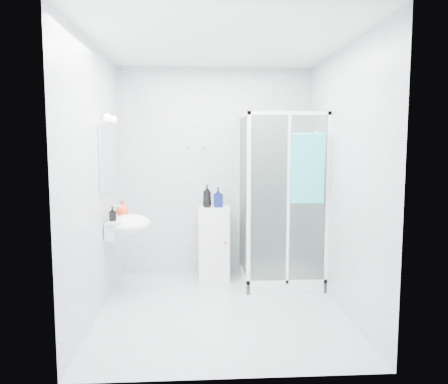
{
  "coord_description": "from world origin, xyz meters",
  "views": [
    {
      "loc": [
        -0.23,
        -4.21,
        1.65
      ],
      "look_at": [
        0.05,
        0.35,
        1.15
      ],
      "focal_mm": 35.0,
      "sensor_mm": 36.0,
      "label": 1
    }
  ],
  "objects": [
    {
      "name": "wall_basin",
      "position": [
        -0.99,
        0.45,
        0.8
      ],
      "size": [
        0.46,
        0.56,
        0.35
      ],
      "color": "white",
      "rests_on": "ground"
    },
    {
      "name": "storage_cabinet",
      "position": [
        -0.03,
        1.02,
        0.45
      ],
      "size": [
        0.38,
        0.4,
        0.9
      ],
      "rotation": [
        0.0,
        0.0,
        -0.04
      ],
      "color": "white",
      "rests_on": "ground"
    },
    {
      "name": "room",
      "position": [
        0.0,
        0.0,
        1.3
      ],
      "size": [
        2.4,
        2.6,
        2.6
      ],
      "color": "silver",
      "rests_on": "ground"
    },
    {
      "name": "mirror",
      "position": [
        -1.19,
        0.45,
        1.5
      ],
      "size": [
        0.02,
        0.6,
        0.7
      ],
      "primitive_type": "cube",
      "color": "white",
      "rests_on": "room"
    },
    {
      "name": "shampoo_bottle_b",
      "position": [
        0.02,
        0.99,
        1.02
      ],
      "size": [
        0.11,
        0.11,
        0.24
      ],
      "primitive_type": "imported",
      "rotation": [
        0.0,
        0.0,
        0.05
      ],
      "color": "#0D154E",
      "rests_on": "storage_cabinet"
    },
    {
      "name": "vanity_lights",
      "position": [
        -1.14,
        0.45,
        1.92
      ],
      "size": [
        0.1,
        0.4,
        0.08
      ],
      "color": "silver",
      "rests_on": "room"
    },
    {
      "name": "wall_hooks",
      "position": [
        -0.25,
        1.26,
        1.62
      ],
      "size": [
        0.23,
        0.06,
        0.03
      ],
      "color": "silver",
      "rests_on": "room"
    },
    {
      "name": "hand_towel",
      "position": [
        0.94,
        0.36,
        1.41
      ],
      "size": [
        0.35,
        0.05,
        0.75
      ],
      "color": "#30B6B7",
      "rests_on": "shower_enclosure"
    },
    {
      "name": "shower_enclosure",
      "position": [
        0.67,
        0.77,
        0.45
      ],
      "size": [
        0.9,
        0.95,
        2.0
      ],
      "color": "white",
      "rests_on": "ground"
    },
    {
      "name": "soap_dispenser_black",
      "position": [
        -1.11,
        0.3,
        0.94
      ],
      "size": [
        0.09,
        0.09,
        0.15
      ],
      "primitive_type": "imported",
      "rotation": [
        0.0,
        0.0,
        0.35
      ],
      "color": "black",
      "rests_on": "wall_basin"
    },
    {
      "name": "shampoo_bottle_a",
      "position": [
        -0.12,
        0.99,
        1.03
      ],
      "size": [
        0.12,
        0.12,
        0.27
      ],
      "primitive_type": "imported",
      "rotation": [
        0.0,
        0.0,
        -0.09
      ],
      "color": "black",
      "rests_on": "storage_cabinet"
    },
    {
      "name": "soap_dispenser_orange",
      "position": [
        -1.06,
        0.59,
        0.95
      ],
      "size": [
        0.16,
        0.16,
        0.18
      ],
      "primitive_type": "imported",
      "rotation": [
        0.0,
        0.0,
        0.14
      ],
      "color": "#EE461C",
      "rests_on": "wall_basin"
    }
  ]
}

